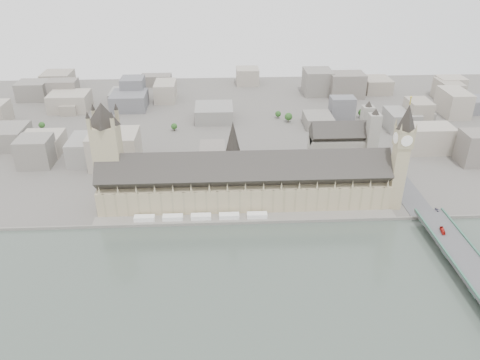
{
  "coord_description": "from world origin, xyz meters",
  "views": [
    {
      "loc": [
        -22.64,
        -359.22,
        229.05
      ],
      "look_at": [
        -3.9,
        20.61,
        25.29
      ],
      "focal_mm": 35.0,
      "sensor_mm": 36.0,
      "label": 1
    }
  ],
  "objects_px": {
    "victoria_tower": "(108,151)",
    "westminster_bridge": "(466,266)",
    "car_approach": "(437,210)",
    "elizabeth_tower": "(402,150)",
    "palace_of_westminster": "(244,183)",
    "westminster_abbey": "(343,145)",
    "red_bus_north": "(443,231)"
  },
  "relations": [
    {
      "from": "victoria_tower",
      "to": "red_bus_north",
      "type": "bearing_deg",
      "value": -15.12
    },
    {
      "from": "elizabeth_tower",
      "to": "car_approach",
      "type": "xyz_separation_m",
      "value": [
        30.74,
        -24.8,
        -47.12
      ]
    },
    {
      "from": "elizabeth_tower",
      "to": "westminster_abbey",
      "type": "height_order",
      "value": "elizabeth_tower"
    },
    {
      "from": "victoria_tower",
      "to": "westminster_bridge",
      "type": "distance_m",
      "value": 309.91
    },
    {
      "from": "westminster_bridge",
      "to": "red_bus_north",
      "type": "distance_m",
      "value": 38.24
    },
    {
      "from": "victoria_tower",
      "to": "elizabeth_tower",
      "type": "bearing_deg",
      "value": -3.96
    },
    {
      "from": "palace_of_westminster",
      "to": "red_bus_north",
      "type": "relative_size",
      "value": 26.77
    },
    {
      "from": "victoria_tower",
      "to": "westminster_abbey",
      "type": "distance_m",
      "value": 244.79
    },
    {
      "from": "westminster_bridge",
      "to": "westminster_abbey",
      "type": "bearing_deg",
      "value": 105.64
    },
    {
      "from": "red_bus_north",
      "to": "car_approach",
      "type": "height_order",
      "value": "red_bus_north"
    },
    {
      "from": "elizabeth_tower",
      "to": "westminster_bridge",
      "type": "bearing_deg",
      "value": -75.89
    },
    {
      "from": "westminster_bridge",
      "to": "palace_of_westminster",
      "type": "bearing_deg",
      "value": 146.51
    },
    {
      "from": "westminster_abbey",
      "to": "victoria_tower",
      "type": "bearing_deg",
      "value": -163.5
    },
    {
      "from": "palace_of_westminster",
      "to": "car_approach",
      "type": "xyz_separation_m",
      "value": [
        168.74,
        -36.5,
        -11.74
      ]
    },
    {
      "from": "elizabeth_tower",
      "to": "victoria_tower",
      "type": "distance_m",
      "value": 260.64
    },
    {
      "from": "elizabeth_tower",
      "to": "victoria_tower",
      "type": "bearing_deg",
      "value": 176.04
    },
    {
      "from": "palace_of_westminster",
      "to": "westminster_bridge",
      "type": "height_order",
      "value": "palace_of_westminster"
    },
    {
      "from": "palace_of_westminster",
      "to": "westminster_abbey",
      "type": "xyz_separation_m",
      "value": [
        110.92,
        75.3,
        2.38
      ]
    },
    {
      "from": "elizabeth_tower",
      "to": "car_approach",
      "type": "relative_size",
      "value": 21.66
    },
    {
      "from": "elizabeth_tower",
      "to": "westminster_bridge",
      "type": "height_order",
      "value": "elizabeth_tower"
    },
    {
      "from": "car_approach",
      "to": "westminster_bridge",
      "type": "bearing_deg",
      "value": -104.28
    },
    {
      "from": "victoria_tower",
      "to": "westminster_bridge",
      "type": "xyz_separation_m",
      "value": [
        284.0,
        -113.5,
        -50.08
      ]
    },
    {
      "from": "car_approach",
      "to": "elizabeth_tower",
      "type": "bearing_deg",
      "value": 132.27
    },
    {
      "from": "palace_of_westminster",
      "to": "elizabeth_tower",
      "type": "bearing_deg",
      "value": -4.85
    },
    {
      "from": "palace_of_westminster",
      "to": "victoria_tower",
      "type": "bearing_deg",
      "value": 177.04
    },
    {
      "from": "elizabeth_tower",
      "to": "red_bus_north",
      "type": "relative_size",
      "value": 10.86
    },
    {
      "from": "palace_of_westminster",
      "to": "elizabeth_tower",
      "type": "height_order",
      "value": "elizabeth_tower"
    },
    {
      "from": "victoria_tower",
      "to": "car_approach",
      "type": "xyz_separation_m",
      "value": [
        290.74,
        -42.8,
        -44.23
      ]
    },
    {
      "from": "victoria_tower",
      "to": "car_approach",
      "type": "distance_m",
      "value": 297.18
    },
    {
      "from": "westminster_bridge",
      "to": "car_approach",
      "type": "bearing_deg",
      "value": 84.56
    },
    {
      "from": "palace_of_westminster",
      "to": "car_approach",
      "type": "distance_m",
      "value": 173.04
    },
    {
      "from": "westminster_abbey",
      "to": "elizabeth_tower",
      "type": "bearing_deg",
      "value": -72.71
    }
  ]
}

